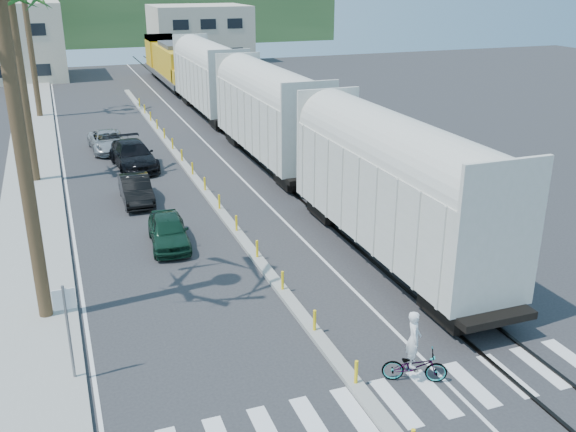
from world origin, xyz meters
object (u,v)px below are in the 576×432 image
object	(u,v)px
street_sign	(67,320)
cyclist	(414,360)
car_second	(136,190)
car_lead	(168,231)

from	to	relation	value
street_sign	cyclist	size ratio (longest dim) A/B	1.30
street_sign	car_second	xyz separation A→B (m)	(3.74, 14.76, -1.31)
cyclist	car_lead	bearing A→B (deg)	46.25
street_sign	cyclist	distance (m)	9.62
car_lead	car_second	xyz separation A→B (m)	(-0.53, 6.04, 0.00)
car_lead	cyclist	xyz separation A→B (m)	(4.69, -12.01, 0.03)
car_second	car_lead	bearing A→B (deg)	-84.45
car_second	street_sign	bearing A→B (deg)	-103.67
street_sign	car_second	bearing A→B (deg)	75.79
cyclist	street_sign	bearing A→B (deg)	94.81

